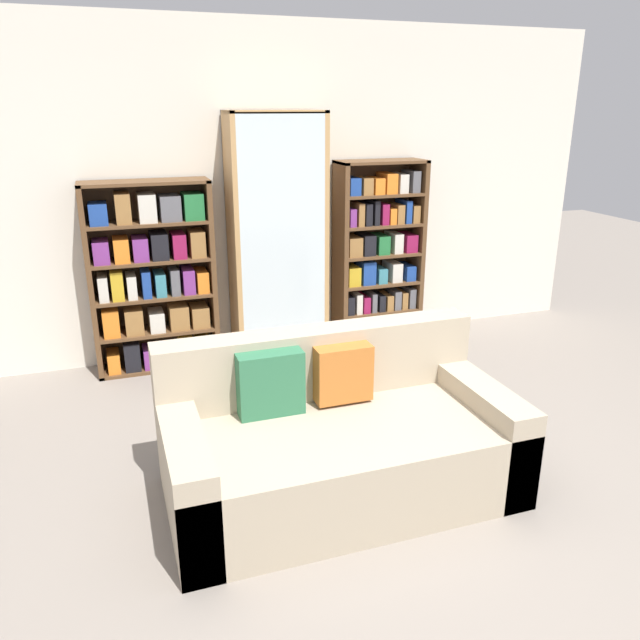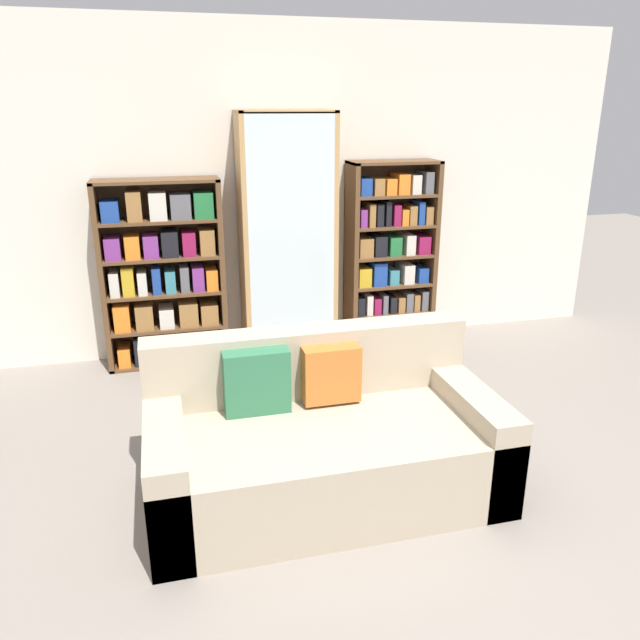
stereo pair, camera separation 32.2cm
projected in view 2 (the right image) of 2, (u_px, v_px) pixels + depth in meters
The scene contains 7 objects.
ground_plane at pixel (387, 533), 3.16m from camera, with size 16.00×16.00×0.00m, color gray.
wall_back at pixel (278, 192), 5.25m from camera, with size 6.08×0.06×2.70m.
couch at pixel (322, 442), 3.43m from camera, with size 1.87×0.96×0.85m.
bookshelf_left at pixel (164, 277), 5.03m from camera, with size 0.97×0.32×1.51m.
display_cabinet at pixel (287, 239), 5.17m from camera, with size 0.78×0.36×2.01m.
bookshelf_right at pixel (390, 257), 5.48m from camera, with size 0.77×0.32×1.61m.
wine_bottle at pixel (407, 377), 4.61m from camera, with size 0.07×0.07×0.36m.
Camera 2 is at (-0.99, -2.46, 2.06)m, focal length 35.00 mm.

